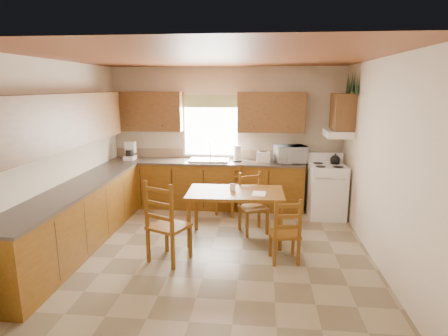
# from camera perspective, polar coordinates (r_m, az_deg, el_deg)

# --- Properties ---
(floor) EXTENTS (4.50, 4.50, 0.00)m
(floor) POSITION_cam_1_polar(r_m,az_deg,el_deg) (5.62, -1.87, -12.17)
(floor) COLOR #827559
(floor) RESTS_ON ground
(ceiling) EXTENTS (4.50, 4.50, 0.00)m
(ceiling) POSITION_cam_1_polar(r_m,az_deg,el_deg) (5.13, -2.09, 16.48)
(ceiling) COLOR brown
(ceiling) RESTS_ON floor
(wall_left) EXTENTS (4.50, 4.50, 0.00)m
(wall_left) POSITION_cam_1_polar(r_m,az_deg,el_deg) (5.94, -24.05, 1.77)
(wall_left) COLOR beige
(wall_left) RESTS_ON floor
(wall_right) EXTENTS (4.50, 4.50, 0.00)m
(wall_right) POSITION_cam_1_polar(r_m,az_deg,el_deg) (5.39, 22.47, 0.93)
(wall_right) COLOR beige
(wall_right) RESTS_ON floor
(wall_back) EXTENTS (4.50, 4.50, 0.00)m
(wall_back) POSITION_cam_1_polar(r_m,az_deg,el_deg) (7.41, 0.36, 4.74)
(wall_back) COLOR beige
(wall_back) RESTS_ON floor
(wall_front) EXTENTS (4.50, 4.50, 0.00)m
(wall_front) POSITION_cam_1_polar(r_m,az_deg,el_deg) (3.06, -7.66, -6.42)
(wall_front) COLOR beige
(wall_front) RESTS_ON floor
(lower_cab_back) EXTENTS (3.75, 0.60, 0.88)m
(lower_cab_back) POSITION_cam_1_polar(r_m,az_deg,el_deg) (7.34, -2.79, -2.60)
(lower_cab_back) COLOR brown
(lower_cab_back) RESTS_ON floor
(lower_cab_left) EXTENTS (0.60, 3.60, 0.88)m
(lower_cab_left) POSITION_cam_1_polar(r_m,az_deg,el_deg) (5.89, -21.43, -7.26)
(lower_cab_left) COLOR brown
(lower_cab_left) RESTS_ON floor
(counter_back) EXTENTS (3.75, 0.63, 0.04)m
(counter_back) POSITION_cam_1_polar(r_m,az_deg,el_deg) (7.24, -2.83, 0.92)
(counter_back) COLOR #463C36
(counter_back) RESTS_ON lower_cab_back
(counter_left) EXTENTS (0.63, 3.60, 0.04)m
(counter_left) POSITION_cam_1_polar(r_m,az_deg,el_deg) (5.76, -21.79, -2.93)
(counter_left) COLOR #463C36
(counter_left) RESTS_ON lower_cab_left
(backsplash) EXTENTS (3.75, 0.01, 0.18)m
(backsplash) POSITION_cam_1_polar(r_m,az_deg,el_deg) (7.50, -2.51, 2.18)
(backsplash) COLOR #95785C
(backsplash) RESTS_ON counter_back
(upper_cab_back_left) EXTENTS (1.41, 0.33, 0.75)m
(upper_cab_back_left) POSITION_cam_1_polar(r_m,az_deg,el_deg) (7.51, -11.73, 8.45)
(upper_cab_back_left) COLOR brown
(upper_cab_back_left) RESTS_ON wall_back
(upper_cab_back_right) EXTENTS (1.25, 0.33, 0.75)m
(upper_cab_back_right) POSITION_cam_1_polar(r_m,az_deg,el_deg) (7.17, 7.19, 8.44)
(upper_cab_back_right) COLOR brown
(upper_cab_back_right) RESTS_ON wall_back
(upper_cab_left) EXTENTS (0.33, 3.60, 0.75)m
(upper_cab_left) POSITION_cam_1_polar(r_m,az_deg,el_deg) (5.66, -23.78, 6.50)
(upper_cab_left) COLOR brown
(upper_cab_left) RESTS_ON wall_left
(upper_cab_stove) EXTENTS (0.33, 0.62, 0.62)m
(upper_cab_stove) POSITION_cam_1_polar(r_m,az_deg,el_deg) (6.87, 17.59, 8.18)
(upper_cab_stove) COLOR brown
(upper_cab_stove) RESTS_ON wall_right
(range_hood) EXTENTS (0.44, 0.62, 0.12)m
(range_hood) POSITION_cam_1_polar(r_m,az_deg,el_deg) (6.89, 16.98, 5.05)
(range_hood) COLOR white
(range_hood) RESTS_ON wall_right
(window_frame) EXTENTS (1.13, 0.02, 1.18)m
(window_frame) POSITION_cam_1_polar(r_m,az_deg,el_deg) (7.39, -1.99, 6.27)
(window_frame) COLOR white
(window_frame) RESTS_ON wall_back
(window_pane) EXTENTS (1.05, 0.01, 1.10)m
(window_pane) POSITION_cam_1_polar(r_m,az_deg,el_deg) (7.39, -2.00, 6.27)
(window_pane) COLOR white
(window_pane) RESTS_ON wall_back
(window_valance) EXTENTS (1.19, 0.01, 0.24)m
(window_valance) POSITION_cam_1_polar(r_m,az_deg,el_deg) (7.33, -2.05, 10.14)
(window_valance) COLOR #436D30
(window_valance) RESTS_ON wall_back
(sink_basin) EXTENTS (0.75, 0.45, 0.04)m
(sink_basin) POSITION_cam_1_polar(r_m,az_deg,el_deg) (7.22, -2.24, 1.22)
(sink_basin) COLOR silver
(sink_basin) RESTS_ON counter_back
(pine_decal_a) EXTENTS (0.22, 0.22, 0.36)m
(pine_decal_a) POSITION_cam_1_polar(r_m,az_deg,el_deg) (6.57, 19.57, 12.08)
(pine_decal_a) COLOR #193F24
(pine_decal_a) RESTS_ON wall_right
(pine_decal_b) EXTENTS (0.22, 0.22, 0.36)m
(pine_decal_b) POSITION_cam_1_polar(r_m,az_deg,el_deg) (6.89, 18.96, 12.44)
(pine_decal_b) COLOR #193F24
(pine_decal_b) RESTS_ON wall_right
(pine_decal_c) EXTENTS (0.22, 0.22, 0.36)m
(pine_decal_c) POSITION_cam_1_polar(r_m,az_deg,el_deg) (7.20, 18.37, 12.12)
(pine_decal_c) COLOR #193F24
(pine_decal_c) RESTS_ON wall_right
(stove) EXTENTS (0.65, 0.67, 0.94)m
(stove) POSITION_cam_1_polar(r_m,az_deg,el_deg) (7.02, 15.32, -3.48)
(stove) COLOR white
(stove) RESTS_ON floor
(coffeemaker) EXTENTS (0.24, 0.27, 0.33)m
(coffeemaker) POSITION_cam_1_polar(r_m,az_deg,el_deg) (7.56, -14.19, 2.46)
(coffeemaker) COLOR white
(coffeemaker) RESTS_ON counter_back
(paper_towel) EXTENTS (0.14, 0.14, 0.31)m
(paper_towel) POSITION_cam_1_polar(r_m,az_deg,el_deg) (7.15, 2.06, 2.22)
(paper_towel) COLOR white
(paper_towel) RESTS_ON counter_back
(toaster) EXTENTS (0.25, 0.16, 0.20)m
(toaster) POSITION_cam_1_polar(r_m,az_deg,el_deg) (7.12, 6.00, 1.66)
(toaster) COLOR white
(toaster) RESTS_ON counter_back
(microwave) EXTENTS (0.61, 0.51, 0.32)m
(microwave) POSITION_cam_1_polar(r_m,az_deg,el_deg) (7.15, 10.11, 2.07)
(microwave) COLOR white
(microwave) RESTS_ON counter_back
(dining_table) EXTENTS (1.47, 0.86, 0.77)m
(dining_table) POSITION_cam_1_polar(r_m,az_deg,el_deg) (5.79, 1.73, -7.27)
(dining_table) COLOR brown
(dining_table) RESTS_ON floor
(chair_near_left) EXTENTS (0.62, 0.61, 1.13)m
(chair_near_left) POSITION_cam_1_polar(r_m,az_deg,el_deg) (5.11, -8.41, -7.98)
(chair_near_left) COLOR brown
(chair_near_left) RESTS_ON floor
(chair_near_right) EXTENTS (0.43, 0.42, 0.90)m
(chair_near_right) POSITION_cam_1_polar(r_m,az_deg,el_deg) (5.15, 9.24, -9.21)
(chair_near_right) COLOR brown
(chair_near_right) RESTS_ON floor
(chair_far_left) EXTENTS (0.53, 0.52, 0.96)m
(chair_far_left) POSITION_cam_1_polar(r_m,az_deg,el_deg) (6.05, 4.52, -5.48)
(chair_far_left) COLOR brown
(chair_far_left) RESTS_ON floor
(chair_far_right) EXTENTS (0.50, 0.49, 0.92)m
(chair_far_right) POSITION_cam_1_polar(r_m,az_deg,el_deg) (6.88, 0.67, -3.41)
(chair_far_right) COLOR brown
(chair_far_right) RESTS_ON floor
(table_paper) EXTENTS (0.22, 0.27, 0.00)m
(table_paper) POSITION_cam_1_polar(r_m,az_deg,el_deg) (5.58, 5.34, -3.90)
(table_paper) COLOR white
(table_paper) RESTS_ON dining_table
(table_card) EXTENTS (0.09, 0.05, 0.11)m
(table_card) POSITION_cam_1_polar(r_m,az_deg,el_deg) (5.68, 1.34, -2.96)
(table_card) COLOR white
(table_card) RESTS_ON dining_table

